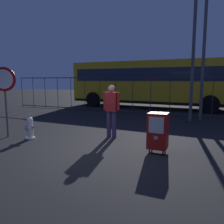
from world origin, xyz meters
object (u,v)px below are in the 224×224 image
fire_hydrant (30,128)px  stop_sign (5,87)px  newspaper_box_primary (158,131)px  street_light_near_right (196,4)px  pedestrian (111,108)px  bus_near (151,82)px  street_light_near_left (206,18)px

fire_hydrant → stop_sign: size_ratio=0.33×
newspaper_box_primary → street_light_near_right: (0.37, 4.98, 4.38)m
stop_sign → pedestrian: stop_sign is taller
newspaper_box_primary → fire_hydrant: bearing=-176.5°
bus_near → street_light_near_left: bearing=-47.7°
newspaper_box_primary → street_light_near_right: 6.65m
street_light_near_left → stop_sign: bearing=-133.8°
pedestrian → bus_near: bearing=95.6°
street_light_near_right → fire_hydrant: bearing=-129.5°
newspaper_box_primary → street_light_near_left: (0.77, 5.42, 3.91)m
bus_near → street_light_near_left: street_light_near_left is taller
fire_hydrant → pedestrian: bearing=27.1°
fire_hydrant → street_light_near_left: (4.71, 5.67, 4.13)m
bus_near → stop_sign: bearing=-102.0°
stop_sign → newspaper_box_primary: bearing=4.3°
fire_hydrant → street_light_near_left: 8.45m
newspaper_box_primary → stop_sign: stop_sign is taller
street_light_near_left → street_light_near_right: (-0.40, -0.44, 0.47)m
fire_hydrant → bus_near: bearing=81.3°
bus_near → street_light_near_right: size_ratio=1.21×
street_light_near_left → fire_hydrant: bearing=-129.7°
pedestrian → street_light_near_right: 6.06m
stop_sign → pedestrian: (3.11, 1.28, -0.65)m
fire_hydrant → newspaper_box_primary: newspaper_box_primary is taller
bus_near → street_light_near_right: bearing=-54.4°
pedestrian → bus_near: size_ratio=0.16×
stop_sign → bus_near: size_ratio=0.21×
fire_hydrant → pedestrian: pedestrian is taller
pedestrian → street_light_near_left: (2.45, 4.51, 3.53)m
fire_hydrant → newspaper_box_primary: (3.94, 0.24, 0.22)m
stop_sign → street_light_near_right: street_light_near_right is taller
newspaper_box_primary → bus_near: bus_near is taller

